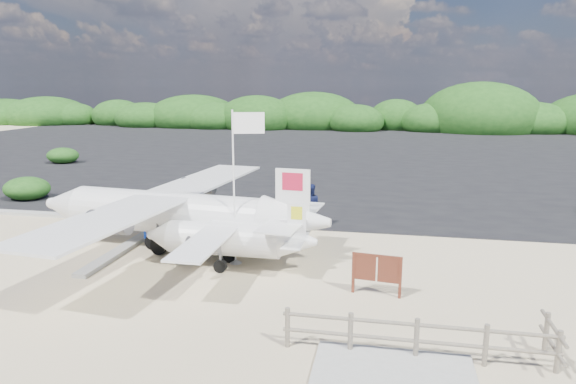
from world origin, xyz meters
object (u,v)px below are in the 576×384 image
flagpole (236,263)px  signboard (376,295)px  crew_b (310,206)px  crew_c (268,228)px  aircraft_small (230,144)px  aircraft_large (474,161)px  crew_a (260,221)px  baggage_cart (179,249)px

flagpole → signboard: flagpole is taller
flagpole → crew_b: flagpole is taller
flagpole → crew_c: flagpole is taller
signboard → aircraft_small: aircraft_small is taller
crew_b → aircraft_large: 24.24m
signboard → aircraft_large: 29.73m
crew_b → crew_c: (-1.02, -3.63, -0.05)m
crew_a → crew_c: 1.19m
baggage_cart → signboard: (7.53, -3.00, 0.00)m
flagpole → signboard: 5.29m
flagpole → aircraft_small: 36.23m
signboard → crew_c: bearing=148.9°
signboard → crew_b: 7.60m
baggage_cart → aircraft_small: bearing=119.2°
baggage_cart → aircraft_large: aircraft_large is taller
crew_a → crew_b: 3.04m
flagpole → crew_b: bearing=69.3°
aircraft_large → aircraft_small: aircraft_large is taller
baggage_cart → aircraft_small: 34.46m
baggage_cart → crew_b: 6.01m
crew_a → aircraft_large: bearing=-106.8°
flagpole → crew_b: 5.42m
crew_b → crew_c: crew_b is taller
baggage_cart → crew_c: size_ratio=1.35×
crew_b → aircraft_large: bearing=-130.8°
signboard → aircraft_large: (7.15, 28.86, 0.00)m
flagpole → aircraft_small: bearing=107.6°
flagpole → crew_c: (0.87, 1.36, 0.93)m
crew_a → crew_c: (0.58, -1.04, 0.01)m
baggage_cart → aircraft_small: aircraft_small is taller
baggage_cart → crew_a: bearing=39.4°
signboard → crew_b: (-3.05, 6.89, 0.98)m
flagpole → crew_c: bearing=57.4°
baggage_cart → crew_b: (4.48, 3.89, 0.98)m
signboard → aircraft_large: aircraft_large is taller
signboard → crew_a: size_ratio=0.86×
flagpole → crew_a: 2.59m
aircraft_small → crew_c: bearing=109.9°
crew_a → signboard: bearing=146.0°
baggage_cart → flagpole: 2.82m
flagpole → crew_a: bearing=83.0°
signboard → crew_a: 6.40m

